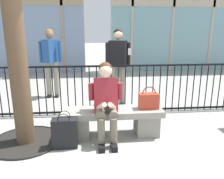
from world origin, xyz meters
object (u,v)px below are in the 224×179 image
shopping_bag (65,133)px  handbag_on_bench (149,101)px  bystander_at_railing (118,62)px  seated_person_with_phone (106,100)px  stone_bench (113,120)px  bystander_further_back (51,58)px

shopping_bag → handbag_on_bench: bearing=13.0°
shopping_bag → bystander_at_railing: (1.01, 1.87, 0.78)m
seated_person_with_phone → bystander_at_railing: 1.77m
stone_bench → seated_person_with_phone: size_ratio=1.32×
stone_bench → shopping_bag: bearing=-156.8°
bystander_at_railing → bystander_further_back: 1.79m
handbag_on_bench → bystander_at_railing: bystander_at_railing is taller
bystander_at_railing → handbag_on_bench: bearing=-79.0°
handbag_on_bench → bystander_further_back: size_ratio=0.21×
shopping_bag → bystander_at_railing: bystander_at_railing is taller
stone_bench → bystander_further_back: bystander_further_back is taller
handbag_on_bench → shopping_bag: bearing=-167.0°
handbag_on_bench → bystander_further_back: bystander_further_back is taller
seated_person_with_phone → shopping_bag: (-0.62, -0.18, -0.43)m
seated_person_with_phone → bystander_further_back: bystander_further_back is taller
bystander_at_railing → bystander_further_back: size_ratio=1.00×
stone_bench → shopping_bag: (-0.73, -0.31, -0.05)m
bystander_at_railing → stone_bench: bearing=-100.0°
seated_person_with_phone → bystander_further_back: (-1.20, 2.51, 0.35)m
shopping_bag → stone_bench: bearing=23.2°
handbag_on_bench → shopping_bag: 1.39m
seated_person_with_phone → bystander_further_back: bearing=115.6°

